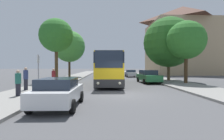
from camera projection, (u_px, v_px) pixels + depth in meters
name	position (u px, v px, depth m)	size (l,w,h in m)	color
ground_plane	(123.00, 95.00, 12.62)	(300.00, 300.00, 0.00)	#4C4C4F
sidewalk_left	(24.00, 94.00, 12.34)	(4.00, 120.00, 0.15)	gray
sidewalk_right	(217.00, 93.00, 12.91)	(4.00, 120.00, 0.15)	gray
building_right_background	(182.00, 40.00, 45.71)	(16.45, 14.58, 17.76)	tan
bus_front	(110.00, 69.00, 19.62)	(3.13, 10.84, 3.39)	#2D2D2D
bus_middle	(109.00, 68.00, 33.86)	(2.92, 10.54, 3.42)	silver
bus_rear	(107.00, 67.00, 48.95)	(2.90, 11.61, 3.57)	#2D519E
parked_car_left_curb	(59.00, 92.00, 8.70)	(2.10, 3.99, 1.46)	silver
parked_car_right_near	(148.00, 76.00, 21.64)	(2.34, 4.78, 1.59)	#236B38
parked_car_right_far	(131.00, 73.00, 34.08)	(2.02, 4.08, 1.40)	#B7B7BC
bus_stop_sign	(38.00, 69.00, 13.32)	(0.08, 0.45, 2.80)	gray
pedestrian_waiting_near	(54.00, 77.00, 16.33)	(0.36, 0.36, 1.70)	#23232D
pedestrian_waiting_far	(18.00, 83.00, 11.19)	(0.36, 0.36, 1.66)	#23232D
pedestrian_walking_back	(26.00, 78.00, 13.97)	(0.36, 0.36, 1.83)	#23232D
tree_left_near	(56.00, 36.00, 21.34)	(4.09, 4.09, 7.75)	#513D23
tree_left_far	(69.00, 46.00, 32.20)	(5.78, 5.78, 8.50)	#47331E
tree_right_near	(169.00, 42.00, 23.70)	(6.78, 6.78, 8.57)	brown
tree_right_mid	(186.00, 40.00, 20.01)	(4.40, 4.40, 7.12)	#47331E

